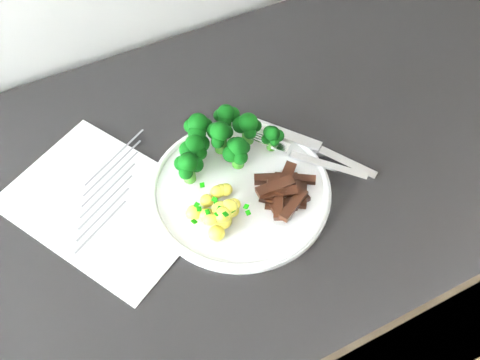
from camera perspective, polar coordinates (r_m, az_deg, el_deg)
name	(u,v)px	position (r m, az deg, el deg)	size (l,w,h in m)	color
counter	(204,313)	(1.19, -3.75, -13.60)	(2.44, 0.61, 0.91)	black
recipe_paper	(106,203)	(0.79, -13.74, -2.32)	(0.30, 0.33, 0.00)	white
plate	(240,189)	(0.77, 0.00, -0.99)	(0.26, 0.26, 0.01)	white
broccoli	(220,139)	(0.78, -2.09, 4.30)	(0.17, 0.10, 0.07)	#2C6D19
potatoes	(219,211)	(0.73, -2.19, -3.22)	(0.08, 0.08, 0.04)	#FFEE59
beef_strips	(284,191)	(0.76, 4.59, -1.09)	(0.09, 0.09, 0.03)	black
fork	(312,159)	(0.80, 7.45, 2.20)	(0.12, 0.15, 0.02)	silver
knife	(327,154)	(0.82, 9.04, 2.65)	(0.13, 0.18, 0.02)	silver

